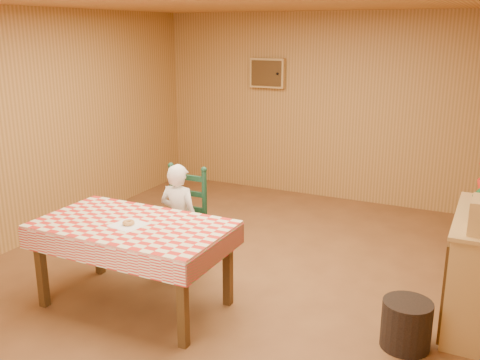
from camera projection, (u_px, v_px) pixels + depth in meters
name	position (u px, v px, depth m)	size (l,w,h in m)	color
ground	(231.00, 278.00, 5.25)	(6.00, 6.00, 0.00)	brown
cabin_walls	(255.00, 86.00, 5.22)	(5.10, 6.05, 2.65)	#A97B3D
dining_table	(133.00, 232.00, 4.56)	(1.66, 0.96, 0.77)	#4A2F13
ladder_chair	(183.00, 224.00, 5.29)	(0.44, 0.40, 1.08)	#10311E
seated_child	(179.00, 220.00, 5.22)	(0.41, 0.27, 1.12)	silver
napkin	(129.00, 225.00, 4.49)	(0.26, 0.26, 0.00)	white
donut	(129.00, 223.00, 4.48)	(0.10, 0.10, 0.04)	#C38A46
storage_bin	(406.00, 324.00, 4.07)	(0.38, 0.38, 0.38)	black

